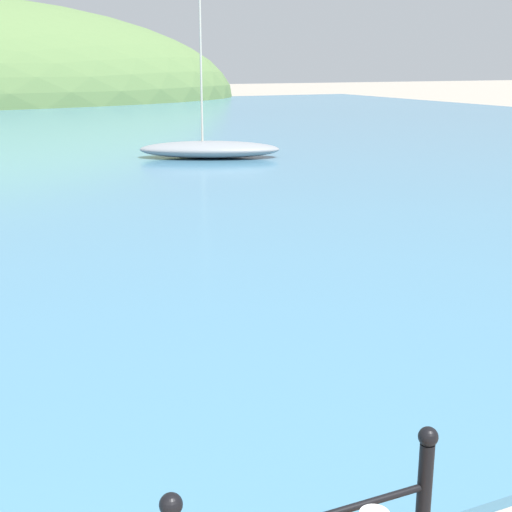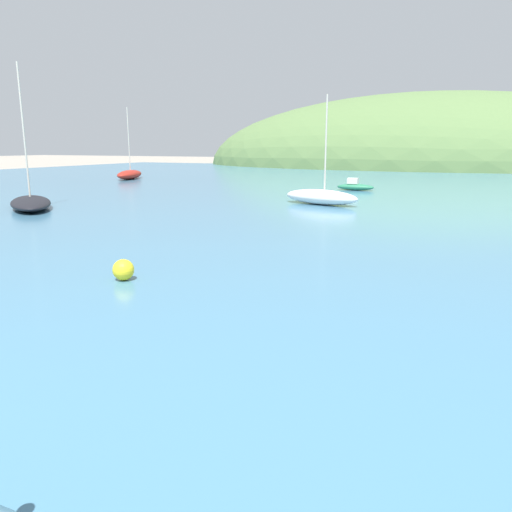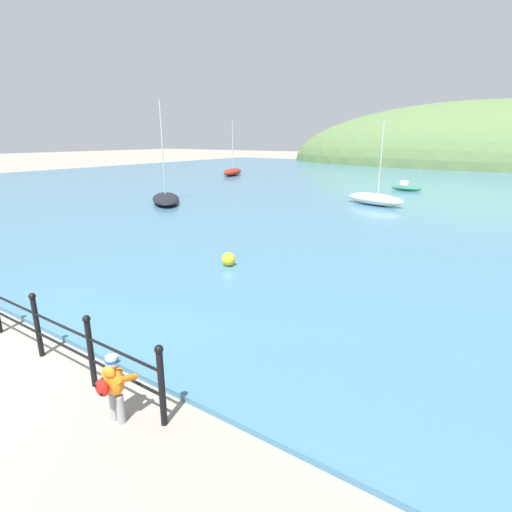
# 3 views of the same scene
# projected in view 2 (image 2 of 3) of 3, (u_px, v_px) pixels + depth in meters

# --- Properties ---
(water) EXTENTS (80.00, 60.00, 0.10)m
(water) POSITION_uv_depth(u_px,v_px,m) (373.00, 186.00, 31.60)
(water) COLOR teal
(water) RESTS_ON ground
(far_hillside) EXTENTS (57.10, 31.41, 17.61)m
(far_hillside) POSITION_uv_depth(u_px,v_px,m) (426.00, 167.00, 61.29)
(far_hillside) COLOR #567542
(far_hillside) RESTS_ON ground
(boat_twin_mast) EXTENTS (2.13, 0.73, 0.69)m
(boat_twin_mast) POSITION_uv_depth(u_px,v_px,m) (355.00, 186.00, 28.27)
(boat_twin_mast) COLOR #287551
(boat_twin_mast) RESTS_ON water
(boat_mid_harbor) EXTENTS (3.74, 2.12, 4.56)m
(boat_mid_harbor) POSITION_uv_depth(u_px,v_px,m) (321.00, 197.00, 21.52)
(boat_mid_harbor) COLOR silver
(boat_mid_harbor) RESTS_ON water
(boat_far_left) EXTENTS (4.55, 4.27, 5.67)m
(boat_far_left) POSITION_uv_depth(u_px,v_px,m) (31.00, 202.00, 20.19)
(boat_far_left) COLOR black
(boat_far_left) RESTS_ON water
(boat_red_dinghy) EXTENTS (2.65, 4.36, 5.24)m
(boat_red_dinghy) POSITION_uv_depth(u_px,v_px,m) (130.00, 174.00, 37.59)
(boat_red_dinghy) COLOR maroon
(boat_red_dinghy) RESTS_ON water
(mooring_buoy) EXTENTS (0.41, 0.41, 0.41)m
(mooring_buoy) POSITION_uv_depth(u_px,v_px,m) (123.00, 270.00, 9.47)
(mooring_buoy) COLOR yellow
(mooring_buoy) RESTS_ON water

